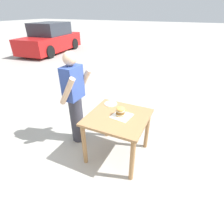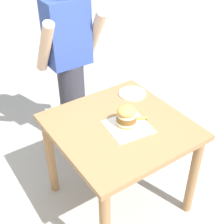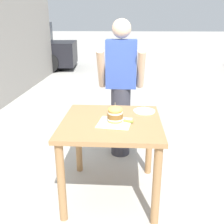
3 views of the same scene
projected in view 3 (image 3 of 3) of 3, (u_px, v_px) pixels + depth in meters
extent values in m
plane|color=#ADAAA3|center=(111.00, 192.00, 2.69)|extent=(80.00, 80.00, 0.00)
cube|color=#9E7247|center=(111.00, 123.00, 2.43)|extent=(0.92, 0.92, 0.04)
cylinder|color=#9E7247|center=(61.00, 183.00, 2.21)|extent=(0.07, 0.07, 0.75)
cylinder|color=#9E7247|center=(156.00, 186.00, 2.16)|extent=(0.07, 0.07, 0.75)
cylinder|color=#9E7247|center=(79.00, 141.00, 2.96)|extent=(0.07, 0.07, 0.75)
cylinder|color=#9E7247|center=(149.00, 143.00, 2.92)|extent=(0.07, 0.07, 0.75)
cube|color=white|center=(115.00, 123.00, 2.37)|extent=(0.33, 0.33, 0.00)
cylinder|color=gold|center=(115.00, 120.00, 2.39)|extent=(0.13, 0.13, 0.02)
cylinder|color=beige|center=(115.00, 119.00, 2.39)|extent=(0.15, 0.15, 0.01)
cylinder|color=brown|center=(115.00, 116.00, 2.38)|extent=(0.14, 0.14, 0.04)
cylinder|color=beige|center=(115.00, 113.00, 2.37)|extent=(0.14, 0.14, 0.01)
ellipsoid|color=gold|center=(115.00, 110.00, 2.36)|extent=(0.13, 0.13, 0.06)
cylinder|color=#D1B77F|center=(115.00, 105.00, 2.34)|extent=(0.00, 0.00, 0.05)
cylinder|color=#8EA83D|center=(128.00, 121.00, 2.37)|extent=(0.09, 0.06, 0.02)
cylinder|color=white|center=(144.00, 111.00, 2.66)|extent=(0.22, 0.22, 0.01)
cylinder|color=silver|center=(143.00, 110.00, 2.66)|extent=(0.04, 0.17, 0.01)
cylinder|color=silver|center=(146.00, 110.00, 2.66)|extent=(0.03, 0.17, 0.01)
cylinder|color=#33333D|center=(121.00, 121.00, 3.33)|extent=(0.24, 0.24, 0.90)
cube|color=#334C9E|center=(121.00, 64.00, 3.09)|extent=(0.36, 0.22, 0.56)
sphere|color=beige|center=(122.00, 28.00, 2.96)|extent=(0.22, 0.22, 0.22)
cylinder|color=beige|center=(101.00, 69.00, 3.06)|extent=(0.09, 0.34, 0.50)
cylinder|color=beige|center=(141.00, 69.00, 3.04)|extent=(0.09, 0.34, 0.50)
cube|color=black|center=(16.00, 53.00, 9.36)|extent=(4.34, 2.10, 0.80)
cube|color=#2D333D|center=(18.00, 32.00, 9.12)|extent=(2.24, 1.76, 0.66)
cylinder|color=black|center=(49.00, 63.00, 8.72)|extent=(0.66, 0.28, 0.64)
cylinder|color=black|center=(57.00, 56.00, 10.24)|extent=(0.66, 0.28, 0.64)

